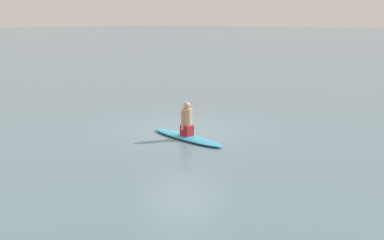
{
  "coord_description": "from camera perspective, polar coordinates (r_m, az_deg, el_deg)",
  "views": [
    {
      "loc": [
        10.83,
        9.59,
        3.5
      ],
      "look_at": [
        0.9,
        1.15,
        0.64
      ],
      "focal_mm": 42.6,
      "sensor_mm": 36.0,
      "label": 1
    }
  ],
  "objects": [
    {
      "name": "ground_plane",
      "position": [
        14.88,
        -1.15,
        -1.2
      ],
      "size": [
        400.0,
        400.0,
        0.0
      ],
      "primitive_type": "plane",
      "color": "slate"
    },
    {
      "name": "surfboard",
      "position": [
        13.71,
        -0.64,
        -2.15
      ],
      "size": [
        0.98,
        2.99,
        0.11
      ],
      "primitive_type": "ellipsoid",
      "rotation": [
        0.0,
        0.0,
        -1.7
      ],
      "color": "#339EC6",
      "rests_on": "ground"
    },
    {
      "name": "person_paddler",
      "position": [
        13.59,
        -0.65,
        -0.05
      ],
      "size": [
        0.45,
        0.37,
        1.02
      ],
      "rotation": [
        0.0,
        0.0,
        -1.7
      ],
      "color": "#A51E23",
      "rests_on": "surfboard"
    }
  ]
}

